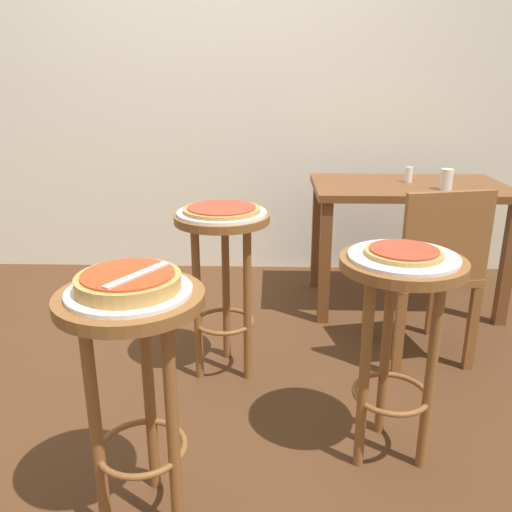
{
  "coord_description": "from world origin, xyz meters",
  "views": [
    {
      "loc": [
        0.39,
        -2.01,
        1.3
      ],
      "look_at": [
        0.34,
        -0.15,
        0.67
      ],
      "focal_mm": 37.37,
      "sensor_mm": 36.0,
      "label": 1
    }
  ],
  "objects": [
    {
      "name": "ground_plane",
      "position": [
        0.0,
        0.0,
        0.0
      ],
      "size": [
        6.0,
        6.0,
        0.0
      ],
      "primitive_type": "plane",
      "color": "#4C2D19"
    },
    {
      "name": "back_wall",
      "position": [
        0.0,
        1.65,
        1.5
      ],
      "size": [
        6.0,
        0.1,
        3.0
      ],
      "primitive_type": "cube",
      "color": "silver",
      "rests_on": "ground_plane"
    },
    {
      "name": "stool_foreground",
      "position": [
        0.01,
        -0.7,
        0.56
      ],
      "size": [
        0.41,
        0.41,
        0.75
      ],
      "color": "brown",
      "rests_on": "ground_plane"
    },
    {
      "name": "serving_plate_foreground",
      "position": [
        0.01,
        -0.7,
        0.75
      ],
      "size": [
        0.34,
        0.34,
        0.01
      ],
      "primitive_type": "cylinder",
      "color": "white",
      "rests_on": "stool_foreground"
    },
    {
      "name": "pizza_foreground",
      "position": [
        0.01,
        -0.7,
        0.78
      ],
      "size": [
        0.28,
        0.28,
        0.05
      ],
      "color": "tan",
      "rests_on": "serving_plate_foreground"
    },
    {
      "name": "stool_middle",
      "position": [
        0.82,
        -0.38,
        0.56
      ],
      "size": [
        0.41,
        0.41,
        0.75
      ],
      "color": "brown",
      "rests_on": "ground_plane"
    },
    {
      "name": "serving_plate_middle",
      "position": [
        0.82,
        -0.38,
        0.75
      ],
      "size": [
        0.35,
        0.35,
        0.01
      ],
      "primitive_type": "cylinder",
      "color": "silver",
      "rests_on": "stool_middle"
    },
    {
      "name": "pizza_middle",
      "position": [
        0.82,
        -0.38,
        0.77
      ],
      "size": [
        0.25,
        0.25,
        0.02
      ],
      "color": "tan",
      "rests_on": "serving_plate_middle"
    },
    {
      "name": "stool_leftside",
      "position": [
        0.18,
        0.18,
        0.56
      ],
      "size": [
        0.41,
        0.41,
        0.75
      ],
      "color": "brown",
      "rests_on": "ground_plane"
    },
    {
      "name": "serving_plate_leftside",
      "position": [
        0.18,
        0.18,
        0.75
      ],
      "size": [
        0.38,
        0.38,
        0.01
      ],
      "primitive_type": "cylinder",
      "color": "white",
      "rests_on": "stool_leftside"
    },
    {
      "name": "pizza_leftside",
      "position": [
        0.18,
        0.18,
        0.77
      ],
      "size": [
        0.33,
        0.33,
        0.02
      ],
      "color": "#B78442",
      "rests_on": "serving_plate_leftside"
    },
    {
      "name": "dining_table",
      "position": [
        1.17,
        0.99,
        0.61
      ],
      "size": [
        1.07,
        0.65,
        0.73
      ],
      "color": "brown",
      "rests_on": "ground_plane"
    },
    {
      "name": "cup_near_edge",
      "position": [
        1.32,
        0.83,
        0.78
      ],
      "size": [
        0.07,
        0.07,
        0.11
      ],
      "primitive_type": "cylinder",
      "color": "silver",
      "rests_on": "dining_table"
    },
    {
      "name": "condiment_shaker",
      "position": [
        1.18,
        1.04,
        0.77
      ],
      "size": [
        0.04,
        0.04,
        0.09
      ],
      "primitive_type": "cylinder",
      "color": "white",
      "rests_on": "dining_table"
    },
    {
      "name": "wooden_chair",
      "position": [
        1.12,
        0.3,
        0.47
      ],
      "size": [
        0.48,
        0.48,
        0.85
      ],
      "color": "brown",
      "rests_on": "ground_plane"
    },
    {
      "name": "pizza_server_knife",
      "position": [
        0.04,
        -0.72,
        0.81
      ],
      "size": [
        0.14,
        0.2,
        0.01
      ],
      "primitive_type": "cube",
      "rotation": [
        0.0,
        0.0,
        1.02
      ],
      "color": "silver",
      "rests_on": "pizza_foreground"
    }
  ]
}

